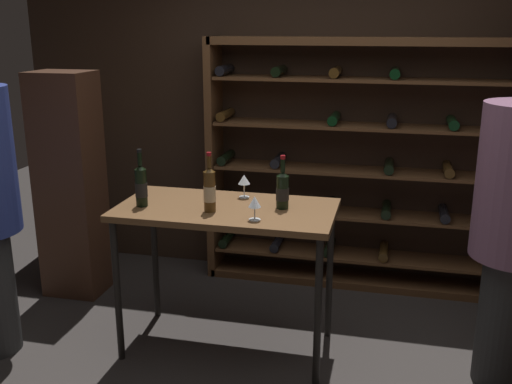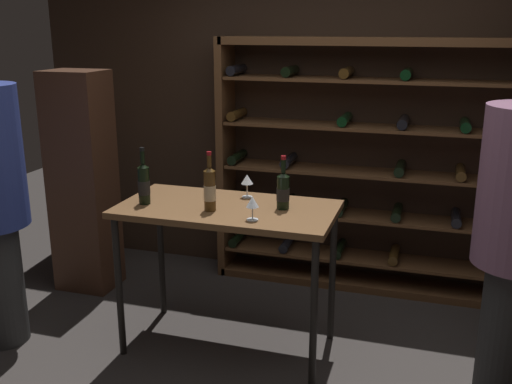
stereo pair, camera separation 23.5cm
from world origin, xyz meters
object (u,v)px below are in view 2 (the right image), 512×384
object	(u,v)px
wine_rack	(370,170)
wine_bottle_black_capsule	(210,189)
tasting_table	(228,221)
wine_bottle_red_label	(283,190)
wine_glass_stemmed_left	(252,203)
wine_bottle_amber_reserve	(144,183)
wine_glass_stemmed_right	(247,180)
display_cabinet	(83,183)

from	to	relation	value
wine_rack	wine_bottle_black_capsule	world-z (taller)	wine_rack
tasting_table	wine_bottle_red_label	xyz separation A→B (m)	(0.34, 0.05, 0.22)
wine_glass_stemmed_left	wine_bottle_amber_reserve	bearing A→B (deg)	171.91
wine_glass_stemmed_right	tasting_table	bearing A→B (deg)	-104.29
display_cabinet	wine_bottle_red_label	bearing A→B (deg)	-16.17
wine_rack	wine_glass_stemmed_left	bearing A→B (deg)	-109.64
wine_bottle_amber_reserve	tasting_table	bearing A→B (deg)	11.29
display_cabinet	wine_glass_stemmed_left	world-z (taller)	display_cabinet
wine_bottle_red_label	wine_glass_stemmed_left	xyz separation A→B (m)	(-0.11, -0.26, -0.01)
display_cabinet	wine_glass_stemmed_right	distance (m)	1.52
display_cabinet	wine_bottle_red_label	size ratio (longest dim) A/B	5.22
wine_bottle_black_capsule	wine_rack	bearing A→B (deg)	58.54
wine_rack	wine_bottle_black_capsule	size ratio (longest dim) A/B	6.71
wine_rack	wine_glass_stemmed_right	xyz separation A→B (m)	(-0.68, -0.98, 0.11)
display_cabinet	wine_glass_stemmed_right	size ratio (longest dim) A/B	11.36
display_cabinet	wine_bottle_amber_reserve	world-z (taller)	display_cabinet
display_cabinet	wine_bottle_amber_reserve	distance (m)	1.13
wine_rack	display_cabinet	xyz separation A→B (m)	(-2.14, -0.64, -0.11)
display_cabinet	wine_glass_stemmed_left	bearing A→B (deg)	-25.14
tasting_table	wine_glass_stemmed_right	size ratio (longest dim) A/B	8.84
tasting_table	display_cabinet	distance (m)	1.51
wine_rack	wine_glass_stemmed_right	world-z (taller)	wine_rack
wine_bottle_amber_reserve	wine_bottle_black_capsule	size ratio (longest dim) A/B	0.99
display_cabinet	wine_rack	bearing A→B (deg)	16.73
tasting_table	wine_bottle_black_capsule	distance (m)	0.27
wine_glass_stemmed_left	display_cabinet	bearing A→B (deg)	154.86
display_cabinet	tasting_table	bearing A→B (deg)	-21.69
wine_bottle_red_label	wine_glass_stemmed_left	world-z (taller)	wine_bottle_red_label
wine_rack	tasting_table	xyz separation A→B (m)	(-0.73, -1.20, -0.10)
tasting_table	wine_bottle_black_capsule	xyz separation A→B (m)	(-0.07, -0.11, 0.24)
wine_bottle_red_label	wine_bottle_black_capsule	xyz separation A→B (m)	(-0.41, -0.16, 0.02)
wine_bottle_red_label	wine_glass_stemmed_left	bearing A→B (deg)	-113.26
wine_glass_stemmed_left	wine_rack	bearing A→B (deg)	70.36
wine_bottle_amber_reserve	wine_bottle_red_label	size ratio (longest dim) A/B	1.09
tasting_table	wine_bottle_red_label	world-z (taller)	wine_bottle_red_label
wine_bottle_black_capsule	wine_glass_stemmed_right	xyz separation A→B (m)	(0.13, 0.33, -0.02)
wine_glass_stemmed_left	wine_glass_stemmed_right	size ratio (longest dim) A/B	0.94
wine_glass_stemmed_right	display_cabinet	bearing A→B (deg)	167.04
tasting_table	display_cabinet	size ratio (longest dim) A/B	0.78
tasting_table	display_cabinet	xyz separation A→B (m)	(-1.41, 0.56, -0.01)
wine_bottle_amber_reserve	wine_glass_stemmed_left	xyz separation A→B (m)	(0.74, -0.11, -0.03)
display_cabinet	wine_glass_stemmed_left	xyz separation A→B (m)	(1.64, -0.77, 0.21)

